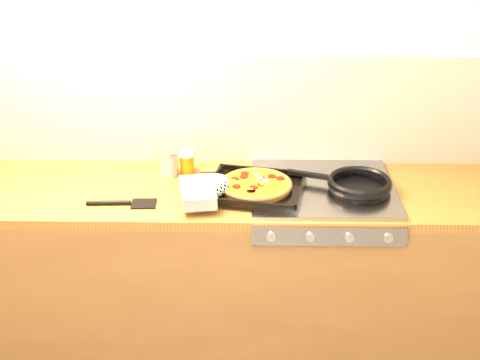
{
  "coord_description": "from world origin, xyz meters",
  "views": [
    {
      "loc": [
        0.15,
        -1.44,
        2.15
      ],
      "look_at": [
        0.1,
        1.08,
        0.95
      ],
      "focal_mm": 50.0,
      "sensor_mm": 36.0,
      "label": 1
    }
  ],
  "objects_px": {
    "frying_pan": "(358,184)",
    "juice_glass": "(187,161)",
    "pizza_on_tray": "(240,187)",
    "tomato_can": "(169,164)"
  },
  "relations": [
    {
      "from": "frying_pan",
      "to": "tomato_can",
      "type": "distance_m",
      "value": 0.82
    },
    {
      "from": "pizza_on_tray",
      "to": "juice_glass",
      "type": "bearing_deg",
      "value": 136.61
    },
    {
      "from": "frying_pan",
      "to": "juice_glass",
      "type": "distance_m",
      "value": 0.75
    },
    {
      "from": "frying_pan",
      "to": "tomato_can",
      "type": "bearing_deg",
      "value": 168.97
    },
    {
      "from": "tomato_can",
      "to": "juice_glass",
      "type": "relative_size",
      "value": 1.02
    },
    {
      "from": "pizza_on_tray",
      "to": "juice_glass",
      "type": "relative_size",
      "value": 4.96
    },
    {
      "from": "frying_pan",
      "to": "juice_glass",
      "type": "xyz_separation_m",
      "value": [
        -0.73,
        0.19,
        0.02
      ]
    },
    {
      "from": "tomato_can",
      "to": "juice_glass",
      "type": "xyz_separation_m",
      "value": [
        0.08,
        0.03,
        0.0
      ]
    },
    {
      "from": "pizza_on_tray",
      "to": "frying_pan",
      "type": "distance_m",
      "value": 0.49
    },
    {
      "from": "pizza_on_tray",
      "to": "juice_glass",
      "type": "distance_m",
      "value": 0.33
    }
  ]
}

